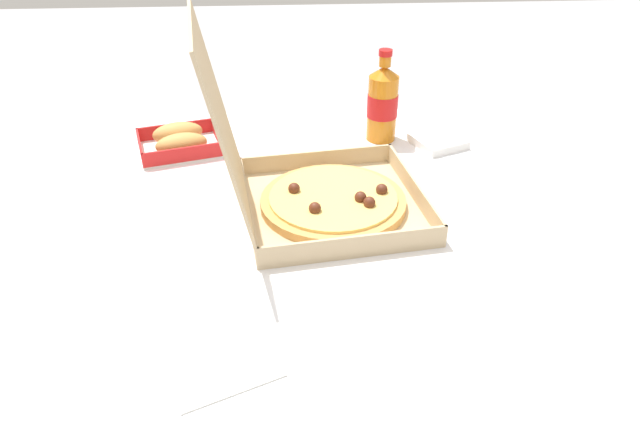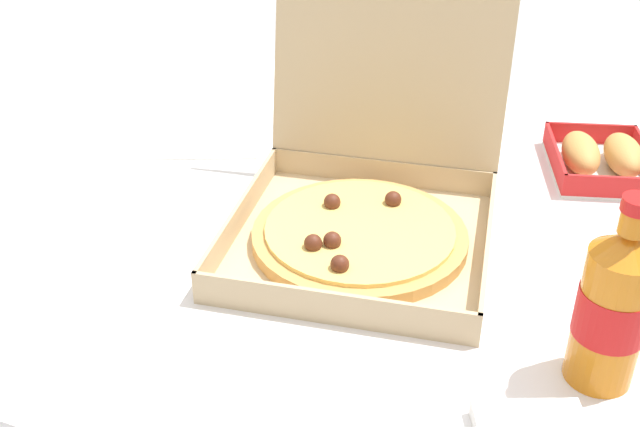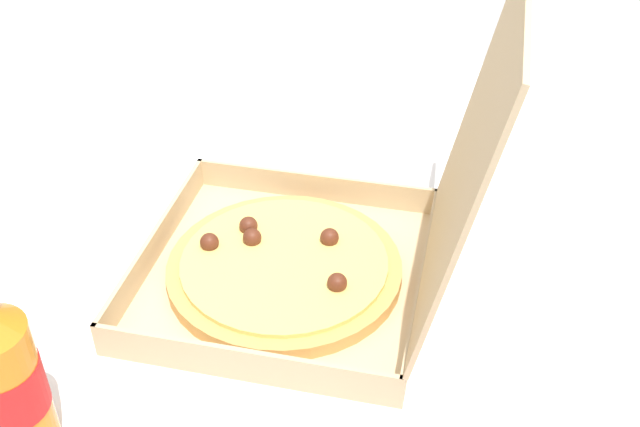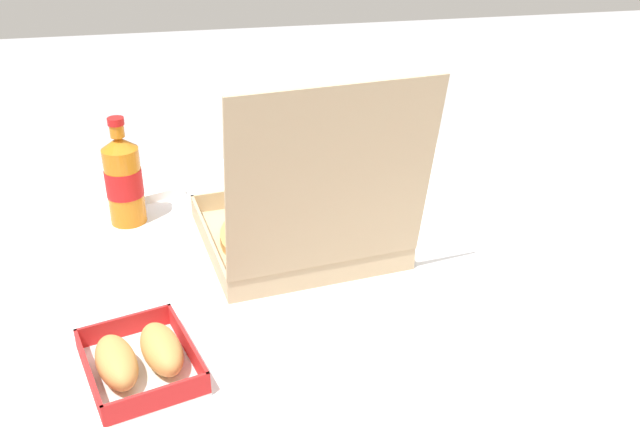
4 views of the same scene
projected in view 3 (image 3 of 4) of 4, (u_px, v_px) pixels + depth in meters
The scene contains 4 objects.
dining_table at pixel (373, 289), 1.06m from camera, with size 1.21×1.05×0.70m.
pizza_box_open at pixel (315, 250), 0.94m from camera, with size 0.40×0.46×0.39m.
cola_bottle at pixel (3, 381), 0.72m from camera, with size 0.07×0.07×0.22m.
paper_menu at pixel (502, 161), 1.20m from camera, with size 0.21×0.15×0.00m, color white.
Camera 3 is at (0.77, 0.21, 1.35)m, focal length 43.82 mm.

